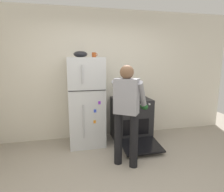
{
  "coord_description": "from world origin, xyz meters",
  "views": [
    {
      "loc": [
        -0.71,
        -2.15,
        1.68
      ],
      "look_at": [
        0.09,
        1.32,
        1.0
      ],
      "focal_mm": 30.78,
      "sensor_mm": 36.0,
      "label": 1
    }
  ],
  "objects_px": {
    "refrigerator": "(86,102)",
    "mixing_bowl": "(80,54)",
    "stove_range": "(131,119)",
    "coffee_mug": "(94,55)",
    "red_pot": "(125,96)",
    "person_cook": "(127,107)"
  },
  "relations": [
    {
      "from": "stove_range",
      "to": "mixing_bowl",
      "type": "distance_m",
      "value": 1.69
    },
    {
      "from": "refrigerator",
      "to": "person_cook",
      "type": "bearing_deg",
      "value": -60.54
    },
    {
      "from": "refrigerator",
      "to": "mixing_bowl",
      "type": "xyz_separation_m",
      "value": [
        -0.08,
        0.0,
        0.92
      ]
    },
    {
      "from": "refrigerator",
      "to": "coffee_mug",
      "type": "relative_size",
      "value": 15.34
    },
    {
      "from": "person_cook",
      "to": "coffee_mug",
      "type": "bearing_deg",
      "value": 109.62
    },
    {
      "from": "refrigerator",
      "to": "mixing_bowl",
      "type": "relative_size",
      "value": 6.62
    },
    {
      "from": "person_cook",
      "to": "stove_range",
      "type": "bearing_deg",
      "value": 67.23
    },
    {
      "from": "person_cook",
      "to": "coffee_mug",
      "type": "distance_m",
      "value": 1.35
    },
    {
      "from": "stove_range",
      "to": "coffee_mug",
      "type": "relative_size",
      "value": 10.75
    },
    {
      "from": "refrigerator",
      "to": "person_cook",
      "type": "xyz_separation_m",
      "value": [
        0.54,
        -0.96,
        0.09
      ]
    },
    {
      "from": "refrigerator",
      "to": "mixing_bowl",
      "type": "height_order",
      "value": "mixing_bowl"
    },
    {
      "from": "stove_range",
      "to": "coffee_mug",
      "type": "distance_m",
      "value": 1.53
    },
    {
      "from": "refrigerator",
      "to": "mixing_bowl",
      "type": "bearing_deg",
      "value": 179.78
    },
    {
      "from": "refrigerator",
      "to": "red_pot",
      "type": "relative_size",
      "value": 5.29
    },
    {
      "from": "refrigerator",
      "to": "stove_range",
      "type": "relative_size",
      "value": 1.43
    },
    {
      "from": "stove_range",
      "to": "red_pot",
      "type": "relative_size",
      "value": 3.71
    },
    {
      "from": "stove_range",
      "to": "red_pot",
      "type": "xyz_separation_m",
      "value": [
        -0.16,
        -0.03,
        0.51
      ]
    },
    {
      "from": "red_pot",
      "to": "stove_range",
      "type": "bearing_deg",
      "value": 11.42
    },
    {
      "from": "refrigerator",
      "to": "stove_range",
      "type": "bearing_deg",
      "value": -1.06
    },
    {
      "from": "stove_range",
      "to": "person_cook",
      "type": "height_order",
      "value": "person_cook"
    },
    {
      "from": "refrigerator",
      "to": "red_pot",
      "type": "height_order",
      "value": "refrigerator"
    },
    {
      "from": "person_cook",
      "to": "coffee_mug",
      "type": "relative_size",
      "value": 14.28
    }
  ]
}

